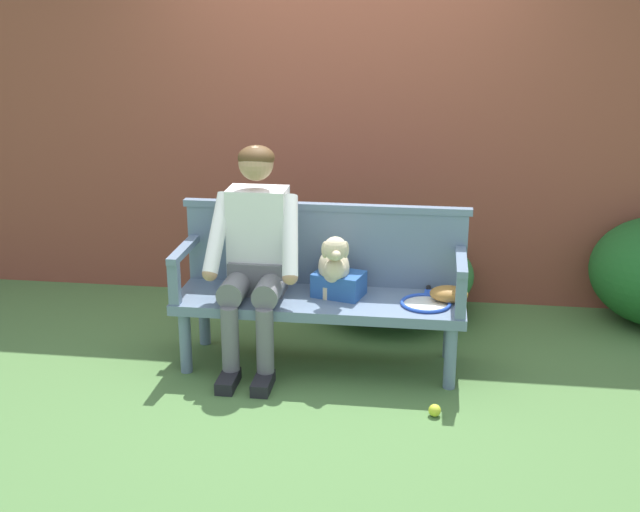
# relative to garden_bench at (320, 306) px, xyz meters

# --- Properties ---
(ground_plane) EXTENTS (40.00, 40.00, 0.00)m
(ground_plane) POSITION_rel_garden_bench_xyz_m (0.00, 0.00, -0.37)
(ground_plane) COLOR #4C753D
(brick_garden_fence) EXTENTS (8.00, 0.30, 2.38)m
(brick_garden_fence) POSITION_rel_garden_bench_xyz_m (0.00, 1.32, 0.81)
(brick_garden_fence) COLOR brown
(brick_garden_fence) RESTS_ON ground
(hedge_bush_mid_right) EXTENTS (1.12, 1.07, 0.56)m
(hedge_bush_mid_right) POSITION_rel_garden_bench_xyz_m (0.37, 0.92, -0.09)
(hedge_bush_mid_right) COLOR #337538
(hedge_bush_mid_right) RESTS_ON ground
(garden_bench) EXTENTS (1.68, 0.53, 0.43)m
(garden_bench) POSITION_rel_garden_bench_xyz_m (0.00, 0.00, 0.00)
(garden_bench) COLOR slate
(garden_bench) RESTS_ON ground
(bench_backrest) EXTENTS (1.72, 0.06, 0.50)m
(bench_backrest) POSITION_rel_garden_bench_xyz_m (0.00, 0.24, 0.31)
(bench_backrest) COLOR slate
(bench_backrest) RESTS_ON garden_bench
(bench_armrest_left_end) EXTENTS (0.06, 0.53, 0.28)m
(bench_armrest_left_end) POSITION_rel_garden_bench_xyz_m (-0.80, -0.09, 0.26)
(bench_armrest_left_end) COLOR slate
(bench_armrest_left_end) RESTS_ON garden_bench
(bench_armrest_right_end) EXTENTS (0.06, 0.53, 0.28)m
(bench_armrest_right_end) POSITION_rel_garden_bench_xyz_m (0.80, -0.09, 0.26)
(bench_armrest_right_end) COLOR slate
(bench_armrest_right_end) RESTS_ON garden_bench
(person_seated) EXTENTS (0.56, 0.67, 1.30)m
(person_seated) POSITION_rel_garden_bench_xyz_m (-0.37, -0.02, 0.33)
(person_seated) COLOR black
(person_seated) RESTS_ON ground
(dog_on_bench) EXTENTS (0.23, 0.39, 0.39)m
(dog_on_bench) POSITION_rel_garden_bench_xyz_m (0.08, 0.03, 0.25)
(dog_on_bench) COLOR beige
(dog_on_bench) RESTS_ON garden_bench
(tennis_racket) EXTENTS (0.30, 0.57, 0.03)m
(tennis_racket) POSITION_rel_garden_bench_xyz_m (0.61, -0.02, 0.07)
(tennis_racket) COLOR blue
(tennis_racket) RESTS_ON garden_bench
(baseball_glove) EXTENTS (0.22, 0.17, 0.09)m
(baseball_glove) POSITION_rel_garden_bench_xyz_m (0.74, 0.03, 0.10)
(baseball_glove) COLOR #9E6B2D
(baseball_glove) RESTS_ON garden_bench
(sports_bag) EXTENTS (0.32, 0.27, 0.14)m
(sports_bag) POSITION_rel_garden_bench_xyz_m (0.11, 0.04, 0.13)
(sports_bag) COLOR #2856A3
(sports_bag) RESTS_ON garden_bench
(tennis_ball) EXTENTS (0.07, 0.07, 0.07)m
(tennis_ball) POSITION_rel_garden_bench_xyz_m (0.68, -0.55, -0.34)
(tennis_ball) COLOR #CCDB33
(tennis_ball) RESTS_ON ground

